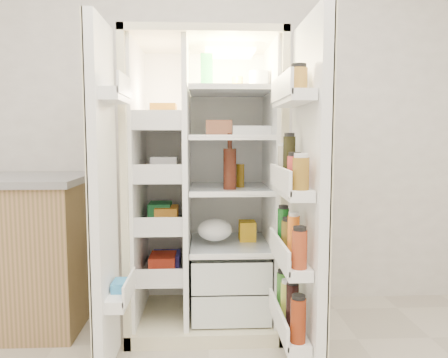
{
  "coord_description": "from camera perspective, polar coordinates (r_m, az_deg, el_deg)",
  "views": [
    {
      "loc": [
        -0.02,
        -1.05,
        1.21
      ],
      "look_at": [
        0.09,
        1.25,
        0.97
      ],
      "focal_mm": 34.0,
      "sensor_mm": 36.0,
      "label": 1
    }
  ],
  "objects": [
    {
      "name": "wall_back",
      "position": [
        3.05,
        -2.3,
        8.47
      ],
      "size": [
        4.0,
        0.02,
        2.7
      ],
      "primitive_type": "cube",
      "color": "white",
      "rests_on": "floor"
    },
    {
      "name": "refrigerator",
      "position": [
        2.74,
        -2.23,
        -3.96
      ],
      "size": [
        0.92,
        0.7,
        1.8
      ],
      "color": "beige",
      "rests_on": "floor"
    },
    {
      "name": "freezer_door",
      "position": [
        2.18,
        -15.82,
        -2.76
      ],
      "size": [
        0.15,
        0.4,
        1.72
      ],
      "color": "white",
      "rests_on": "floor"
    },
    {
      "name": "fridge_door",
      "position": [
        2.09,
        10.79,
        -3.47
      ],
      "size": [
        0.17,
        0.58,
        1.72
      ],
      "color": "white",
      "rests_on": "floor"
    }
  ]
}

